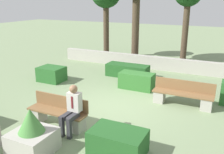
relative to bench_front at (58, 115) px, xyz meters
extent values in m
plane|color=gray|center=(0.87, 1.91, -0.34)|extent=(60.00, 60.00, 0.00)
cube|color=#ADA89E|center=(0.87, 7.31, 0.00)|extent=(11.29, 0.30, 0.68)
cube|color=brown|center=(0.00, -0.04, 0.10)|extent=(1.87, 0.44, 0.05)
cube|color=brown|center=(0.00, 0.20, 0.33)|extent=(1.87, 0.04, 0.40)
cube|color=#ADA89E|center=(-0.71, -0.04, -0.13)|extent=(0.36, 0.40, 0.42)
cube|color=#ADA89E|center=(0.71, -0.04, -0.13)|extent=(0.36, 0.40, 0.42)
cube|color=brown|center=(3.03, 3.04, 0.10)|extent=(2.08, 0.44, 0.05)
cube|color=brown|center=(3.03, 3.28, 0.33)|extent=(2.08, 0.04, 0.40)
cube|color=#ADA89E|center=(2.22, 3.04, -0.13)|extent=(0.36, 0.40, 0.42)
cube|color=#ADA89E|center=(3.84, 3.04, -0.13)|extent=(0.36, 0.40, 0.42)
cube|color=#333338|center=(0.53, -0.25, 0.19)|extent=(0.14, 0.46, 0.13)
cube|color=#333338|center=(0.73, -0.25, 0.19)|extent=(0.14, 0.46, 0.13)
cube|color=#333338|center=(0.51, -0.48, -0.04)|extent=(0.11, 0.11, 0.60)
cube|color=#333338|center=(0.75, -0.48, -0.04)|extent=(0.11, 0.11, 0.60)
cube|color=beige|center=(0.63, -0.01, 0.53)|extent=(0.38, 0.22, 0.54)
sphere|color=#936B4C|center=(0.63, -0.03, 0.91)|extent=(0.23, 0.23, 0.23)
cube|color=maroon|center=(0.63, -0.13, 0.55)|extent=(0.06, 0.01, 0.35)
cube|color=#33702D|center=(0.97, 4.01, 0.00)|extent=(1.42, 0.68, 0.67)
cube|color=#235623|center=(2.18, -0.50, -0.04)|extent=(1.33, 0.85, 0.59)
cube|color=#286028|center=(-2.87, 3.27, -0.01)|extent=(1.13, 0.86, 0.66)
cube|color=#235623|center=(-0.02, 5.41, -0.04)|extent=(2.03, 0.76, 0.60)
cube|color=#ADA89E|center=(0.33, -1.38, -0.06)|extent=(0.96, 0.96, 0.56)
cone|color=#47843D|center=(0.33, -1.38, 0.52)|extent=(0.64, 0.64, 0.59)
cylinder|color=#473828|center=(-2.88, 8.75, 1.39)|extent=(0.35, 0.35, 3.46)
cylinder|color=#473828|center=(-0.73, 8.22, 1.75)|extent=(0.42, 0.42, 4.17)
cylinder|color=#473828|center=(1.98, 8.58, 1.43)|extent=(0.33, 0.33, 3.53)
camera|label=1|loc=(4.36, -5.29, 3.23)|focal=40.00mm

